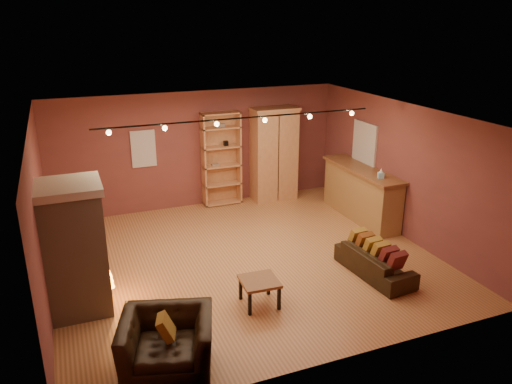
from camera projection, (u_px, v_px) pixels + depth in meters
name	position (u px, v px, depth m)	size (l,w,h in m)	color
floor	(246.00, 259.00, 9.63)	(7.00, 7.00, 0.00)	#A16539
ceiling	(245.00, 116.00, 8.69)	(7.00, 7.00, 0.00)	brown
back_wall	(198.00, 150.00, 12.01)	(7.00, 0.02, 2.80)	brown
left_wall	(40.00, 218.00, 7.94)	(0.02, 6.50, 2.80)	brown
right_wall	(403.00, 170.00, 10.39)	(0.02, 6.50, 2.80)	brown
fireplace	(75.00, 248.00, 7.69)	(1.01, 0.98, 2.12)	tan
back_window	(143.00, 149.00, 11.48)	(0.56, 0.04, 0.86)	silver
bookcase	(221.00, 158.00, 12.16)	(0.94, 0.37, 2.30)	tan
armoire	(274.00, 154.00, 12.47)	(1.15, 0.66, 2.35)	tan
bar_counter	(361.00, 193.00, 11.42)	(0.66, 2.51, 1.20)	#AA824E
tissue_box	(381.00, 174.00, 10.52)	(0.16, 0.16, 0.22)	#90CBE6
right_window	(365.00, 144.00, 11.52)	(0.05, 0.90, 1.00)	silver
loveseat	(375.00, 257.00, 8.96)	(0.60, 1.66, 0.71)	black
armchair	(167.00, 336.00, 6.48)	(1.36, 1.09, 1.04)	black
coffee_table	(259.00, 284.00, 8.02)	(0.62, 0.62, 0.45)	brown
track_rail	(241.00, 120.00, 8.91)	(5.20, 0.09, 0.13)	black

